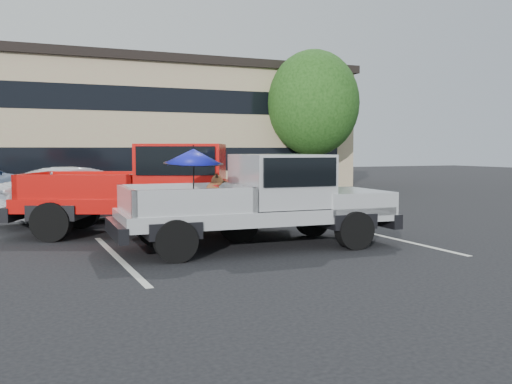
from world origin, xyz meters
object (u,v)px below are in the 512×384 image
tree_right (313,103)px  silver_sedan (85,195)px  tree_back (202,108)px  red_pickup (175,185)px  silver_pickup (270,195)px

tree_right → silver_sedan: 15.01m
tree_back → red_pickup: (-7.26, -19.68, -3.26)m
silver_sedan → red_pickup: bearing=-165.5°
tree_back → silver_pickup: (-5.94, -22.03, -3.36)m
tree_back → silver_sedan: bearing=-118.2°
tree_right → silver_pickup: 16.93m
tree_right → red_pickup: 15.85m
silver_pickup → silver_sedan: silver_pickup is taller
tree_right → red_pickup: (-10.26, -11.68, -3.06)m
red_pickup → silver_sedan: 3.56m
silver_pickup → tree_right: bearing=60.1°
silver_pickup → silver_sedan: (-2.92, 5.51, -0.31)m
tree_right → tree_back: 8.55m
tree_back → red_pickup: size_ratio=1.06×
tree_right → silver_sedan: (-11.86, -8.52, -3.46)m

